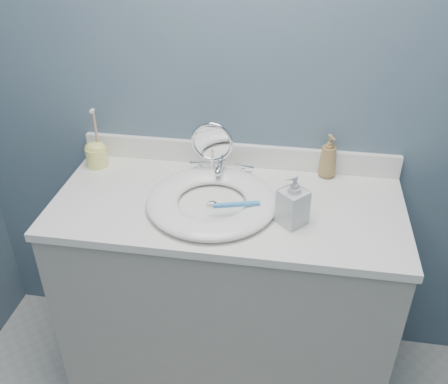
% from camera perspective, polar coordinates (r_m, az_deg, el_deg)
% --- Properties ---
extents(back_wall, '(2.20, 0.02, 2.40)m').
position_cam_1_polar(back_wall, '(1.83, 1.80, 12.01)').
color(back_wall, '#4E5E75').
rests_on(back_wall, ground).
extents(vanity_cabinet, '(1.20, 0.55, 0.85)m').
position_cam_1_polar(vanity_cabinet, '(2.02, 0.36, -11.90)').
color(vanity_cabinet, '#A39F95').
rests_on(vanity_cabinet, ground).
extents(countertop, '(1.22, 0.57, 0.03)m').
position_cam_1_polar(countertop, '(1.74, 0.41, -1.57)').
color(countertop, white).
rests_on(countertop, vanity_cabinet).
extents(backsplash, '(1.22, 0.02, 0.09)m').
position_cam_1_polar(backsplash, '(1.93, 1.61, 4.25)').
color(backsplash, white).
rests_on(backsplash, countertop).
extents(basin, '(0.45, 0.45, 0.04)m').
position_cam_1_polar(basin, '(1.71, -1.40, -1.03)').
color(basin, white).
rests_on(basin, countertop).
extents(drain, '(0.04, 0.04, 0.01)m').
position_cam_1_polar(drain, '(1.72, -1.39, -1.45)').
color(drain, silver).
rests_on(drain, countertop).
extents(faucet, '(0.25, 0.13, 0.07)m').
position_cam_1_polar(faucet, '(1.87, -0.32, 2.51)').
color(faucet, silver).
rests_on(faucet, countertop).
extents(makeup_mirror, '(0.16, 0.09, 0.23)m').
position_cam_1_polar(makeup_mirror, '(1.81, -1.37, 4.98)').
color(makeup_mirror, silver).
rests_on(makeup_mirror, countertop).
extents(soap_bottle_amber, '(0.09, 0.09, 0.17)m').
position_cam_1_polar(soap_bottle_amber, '(1.88, 11.86, 4.03)').
color(soap_bottle_amber, olive).
rests_on(soap_bottle_amber, countertop).
extents(soap_bottle_clear, '(0.12, 0.12, 0.18)m').
position_cam_1_polar(soap_bottle_clear, '(1.60, 7.92, -0.83)').
color(soap_bottle_clear, silver).
rests_on(soap_bottle_clear, countertop).
extents(toothbrush_holder, '(0.08, 0.08, 0.24)m').
position_cam_1_polar(toothbrush_holder, '(1.99, -14.39, 4.33)').
color(toothbrush_holder, '#F0EE78').
rests_on(toothbrush_holder, countertop).
extents(toothbrush_lying, '(0.17, 0.06, 0.02)m').
position_cam_1_polar(toothbrush_lying, '(1.64, 1.19, -1.46)').
color(toothbrush_lying, '#3E96DC').
rests_on(toothbrush_lying, basin).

